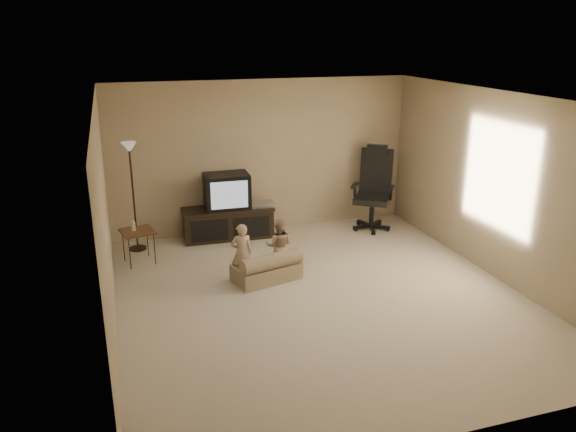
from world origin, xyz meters
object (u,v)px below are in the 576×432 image
(floor_lamp, at_px, (131,172))
(tv_stand, at_px, (228,211))
(side_table, at_px, (137,232))
(child_sofa, at_px, (268,269))
(toddler_left, at_px, (242,252))
(toddler_right, at_px, (279,246))
(office_chair, at_px, (373,199))

(floor_lamp, bearing_deg, tv_stand, 4.05)
(side_table, height_order, child_sofa, side_table)
(toddler_left, distance_m, toddler_right, 0.56)
(tv_stand, distance_m, toddler_left, 1.71)
(office_chair, xyz_separation_m, side_table, (-3.90, -0.36, -0.03))
(side_table, height_order, floor_lamp, floor_lamp)
(tv_stand, relative_size, child_sofa, 1.56)
(office_chair, height_order, side_table, office_chair)
(tv_stand, xyz_separation_m, toddler_right, (0.38, -1.61, -0.04))
(toddler_left, bearing_deg, child_sofa, 160.46)
(side_table, relative_size, child_sofa, 0.69)
(tv_stand, height_order, toddler_right, tv_stand)
(office_chair, xyz_separation_m, floor_lamp, (-3.90, 0.18, 0.72))
(child_sofa, bearing_deg, office_chair, 20.24)
(office_chair, distance_m, toddler_right, 2.45)
(office_chair, xyz_separation_m, toddler_right, (-2.06, -1.32, -0.11))
(side_table, bearing_deg, toddler_left, -39.04)
(child_sofa, distance_m, toddler_left, 0.42)
(tv_stand, bearing_deg, toddler_right, -74.61)
(side_table, bearing_deg, tv_stand, 24.00)
(office_chair, distance_m, floor_lamp, 3.97)
(office_chair, distance_m, child_sofa, 2.78)
(toddler_left, bearing_deg, office_chair, -150.22)
(tv_stand, bearing_deg, side_table, -153.84)
(side_table, xyz_separation_m, floor_lamp, (0.01, 0.55, 0.75))
(child_sofa, distance_m, toddler_right, 0.38)
(floor_lamp, xyz_separation_m, toddler_left, (1.29, -1.60, -0.82))
(office_chair, distance_m, side_table, 3.92)
(tv_stand, distance_m, office_chair, 2.46)
(side_table, height_order, toddler_left, toddler_left)
(tv_stand, distance_m, toddler_right, 1.65)
(tv_stand, relative_size, floor_lamp, 0.90)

